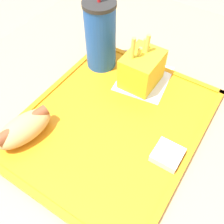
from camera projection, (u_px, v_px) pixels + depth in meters
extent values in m
cube|color=tan|center=(108.00, 209.00, 0.82)|extent=(1.18, 0.88, 0.77)
cube|color=orange|center=(112.00, 123.00, 0.55)|extent=(0.42, 0.34, 0.01)
cube|color=orange|center=(187.00, 159.00, 0.49)|extent=(0.42, 0.01, 0.00)
cube|color=orange|center=(51.00, 89.00, 0.60)|extent=(0.42, 0.01, 0.00)
cube|color=orange|center=(46.00, 202.00, 0.44)|extent=(0.01, 0.34, 0.00)
cube|color=orange|center=(156.00, 66.00, 0.65)|extent=(0.01, 0.34, 0.00)
cube|color=white|center=(144.00, 78.00, 0.62)|extent=(0.15, 0.13, 0.00)
cylinder|color=#194CA5|center=(100.00, 37.00, 0.60)|extent=(0.07, 0.07, 0.15)
cylinder|color=#262626|center=(99.00, 4.00, 0.54)|extent=(0.07, 0.07, 0.01)
ellipsoid|color=tan|center=(24.00, 129.00, 0.50)|extent=(0.13, 0.08, 0.05)
cylinder|color=brown|center=(23.00, 125.00, 0.49)|extent=(0.11, 0.04, 0.02)
cube|color=gold|center=(142.00, 70.00, 0.59)|extent=(0.09, 0.07, 0.08)
cylinder|color=#E5C14C|center=(146.00, 51.00, 0.56)|extent=(0.02, 0.01, 0.08)
cylinder|color=#E5C14C|center=(143.00, 53.00, 0.58)|extent=(0.02, 0.01, 0.07)
cylinder|color=#E5C14C|center=(138.00, 60.00, 0.57)|extent=(0.02, 0.02, 0.07)
cylinder|color=#E5C14C|center=(132.00, 55.00, 0.55)|extent=(0.01, 0.01, 0.09)
cube|color=silver|center=(168.00, 155.00, 0.48)|extent=(0.05, 0.05, 0.02)
cube|color=white|center=(168.00, 153.00, 0.48)|extent=(0.04, 0.04, 0.00)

